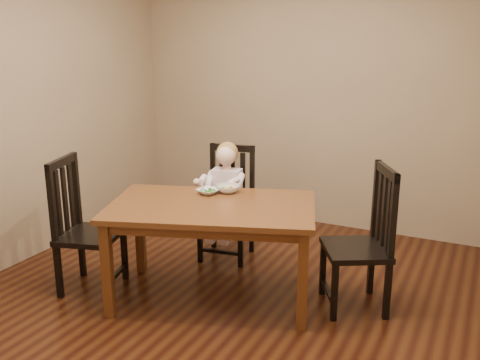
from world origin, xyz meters
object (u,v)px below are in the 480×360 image
at_px(chair_left, 83,228).
at_px(chair_right, 363,242).
at_px(bowl_veg, 228,189).
at_px(dining_table, 212,215).
at_px(bowl_peas, 208,191).
at_px(chair_child, 228,205).
at_px(toddler, 226,190).

distance_m(chair_left, chair_right, 2.15).
relative_size(chair_left, bowl_veg, 5.90).
distance_m(dining_table, bowl_veg, 0.35).
height_order(dining_table, chair_right, chair_right).
distance_m(dining_table, bowl_peas, 0.29).
bearing_deg(chair_child, chair_right, 153.34).
distance_m(chair_left, bowl_veg, 1.18).
bearing_deg(chair_child, bowl_peas, 92.74).
height_order(dining_table, chair_child, chair_child).
bearing_deg(bowl_peas, toddler, 101.87).
height_order(chair_right, bowl_peas, chair_right).
relative_size(chair_right, bowl_veg, 5.96).
relative_size(toddler, bowl_peas, 3.48).
relative_size(chair_left, toddler, 1.86).
xyz_separation_m(chair_left, bowl_peas, (0.84, 0.52, 0.27)).
distance_m(bowl_peas, bowl_veg, 0.16).
height_order(chair_left, chair_right, chair_right).
bearing_deg(toddler, chair_left, 46.12).
distance_m(chair_child, chair_right, 1.40).
xyz_separation_m(chair_child, bowl_veg, (0.24, -0.46, 0.30)).
relative_size(dining_table, chair_left, 1.62).
height_order(dining_table, chair_left, chair_left).
distance_m(dining_table, chair_right, 1.13).
height_order(chair_child, chair_right, chair_right).
distance_m(chair_child, bowl_peas, 0.65).
bearing_deg(bowl_veg, bowl_peas, -137.77).
bearing_deg(chair_right, bowl_peas, 67.66).
distance_m(chair_left, bowl_peas, 1.02).
height_order(chair_right, bowl_veg, chair_right).
bearing_deg(toddler, bowl_veg, 110.28).
distance_m(chair_child, chair_left, 1.30).
relative_size(chair_child, chair_right, 0.94).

